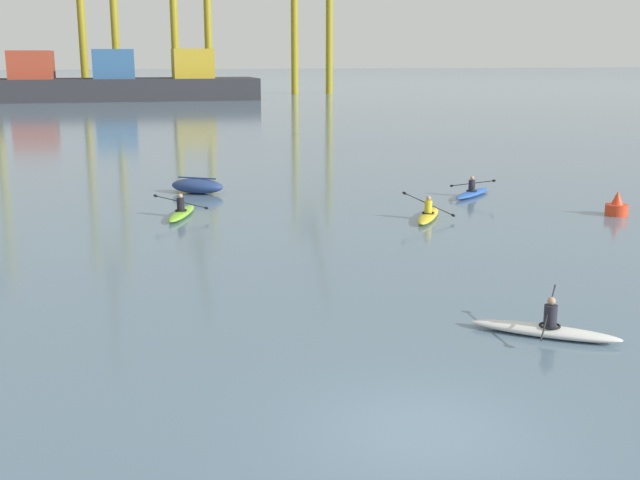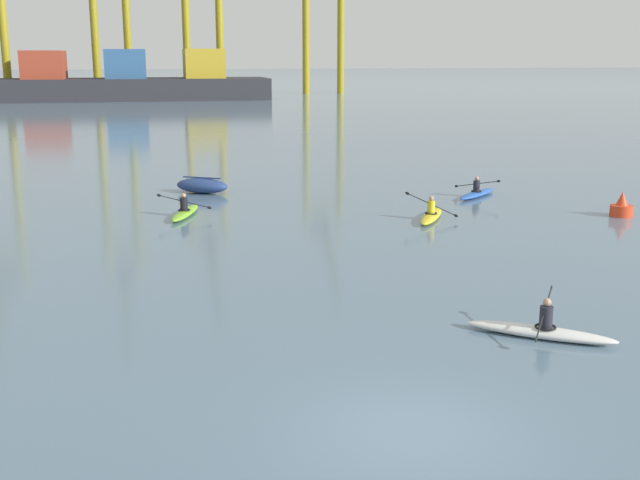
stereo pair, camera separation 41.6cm
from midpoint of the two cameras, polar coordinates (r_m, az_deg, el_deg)
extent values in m
plane|color=slate|center=(14.05, 6.60, -13.61)|extent=(800.00, 800.00, 0.00)
cube|color=#28282D|center=(121.59, -14.62, 10.45)|extent=(41.26, 11.11, 3.12)
cube|color=#993823|center=(122.19, -20.15, 11.75)|extent=(5.78, 7.78, 3.94)
cube|color=#2D5684|center=(121.50, -14.72, 12.16)|extent=(5.78, 7.78, 4.15)
cube|color=#B29323|center=(121.86, -9.26, 12.43)|extent=(5.78, 7.78, 4.22)
cylinder|color=olive|center=(134.98, -14.75, 16.38)|extent=(1.20, 1.20, 29.98)
cylinder|color=olive|center=(132.22, -10.56, 15.37)|extent=(1.20, 1.20, 24.08)
cylinder|color=olive|center=(132.64, -8.18, 15.45)|extent=(1.20, 1.20, 24.08)
cylinder|color=olive|center=(138.11, -1.94, 15.24)|extent=(1.20, 1.20, 22.99)
cylinder|color=olive|center=(139.46, 0.59, 15.23)|extent=(1.20, 1.20, 22.99)
ellipsoid|color=navy|center=(37.69, -9.14, 3.85)|extent=(2.79, 2.30, 0.70)
cube|color=navy|center=(37.63, -9.16, 4.42)|extent=(1.69, 1.08, 0.06)
cylinder|color=red|center=(34.18, 20.23, 2.05)|extent=(0.90, 0.90, 0.45)
cone|color=red|center=(34.10, 20.30, 2.88)|extent=(0.50, 0.49, 0.55)
ellipsoid|color=#2856B2|center=(37.11, 10.59, 3.31)|extent=(2.92, 2.73, 0.26)
torus|color=black|center=(37.00, 10.54, 3.50)|extent=(0.69, 0.69, 0.05)
cylinder|color=#23232D|center=(36.96, 10.55, 3.87)|extent=(0.30, 0.30, 0.50)
sphere|color=tan|center=(36.91, 10.57, 4.41)|extent=(0.19, 0.19, 0.19)
cylinder|color=black|center=(36.99, 10.59, 4.03)|extent=(1.41, 1.55, 0.45)
ellipsoid|color=black|center=(37.44, 9.14, 3.87)|extent=(0.16, 0.17, 0.14)
ellipsoid|color=black|center=(36.57, 12.08, 4.19)|extent=(0.16, 0.17, 0.14)
ellipsoid|color=#7ABC2D|center=(32.34, -10.29, 1.90)|extent=(1.63, 3.42, 0.26)
torus|color=black|center=(32.22, -10.34, 2.11)|extent=(0.62, 0.62, 0.05)
cylinder|color=black|center=(32.18, -10.36, 2.52)|extent=(0.30, 0.30, 0.50)
sphere|color=tan|center=(32.12, -10.39, 3.14)|extent=(0.19, 0.19, 0.19)
cylinder|color=black|center=(32.21, -10.35, 2.72)|extent=(1.96, 0.68, 0.50)
ellipsoid|color=black|center=(32.45, -12.11, 3.13)|extent=(0.20, 0.10, 0.15)
ellipsoid|color=black|center=(32.00, -8.56, 2.29)|extent=(0.20, 0.10, 0.15)
ellipsoid|color=yellow|center=(31.61, 7.43, 1.74)|extent=(2.22, 3.24, 0.26)
torus|color=black|center=(31.48, 7.41, 1.95)|extent=(0.67, 0.67, 0.05)
cylinder|color=gold|center=(31.44, 7.43, 2.38)|extent=(0.30, 0.30, 0.50)
sphere|color=tan|center=(31.38, 7.44, 3.01)|extent=(0.19, 0.19, 0.19)
cylinder|color=black|center=(31.47, 7.45, 2.58)|extent=(1.71, 1.01, 0.82)
ellipsoid|color=black|center=(31.56, 5.72, 3.38)|extent=(0.20, 0.14, 0.17)
ellipsoid|color=black|center=(31.41, 9.18, 1.77)|extent=(0.20, 0.14, 0.17)
ellipsoid|color=silver|center=(18.99, 15.27, -6.33)|extent=(3.09, 2.51, 0.26)
torus|color=black|center=(18.93, 15.60, -5.96)|extent=(0.69, 0.69, 0.05)
cylinder|color=#23232D|center=(18.86, 15.64, -5.27)|extent=(0.30, 0.30, 0.50)
sphere|color=tan|center=(18.75, 15.71, -4.25)|extent=(0.19, 0.19, 0.19)
cylinder|color=black|center=(18.83, 15.51, -4.96)|extent=(1.23, 1.64, 0.65)
ellipsoid|color=black|center=(17.99, 15.01, -6.83)|extent=(0.15, 0.19, 0.16)
ellipsoid|color=black|center=(19.70, 15.96, -3.26)|extent=(0.15, 0.19, 0.16)
camera|label=1|loc=(0.21, -90.47, -0.11)|focal=44.47mm
camera|label=2|loc=(0.21, 89.53, 0.11)|focal=44.47mm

